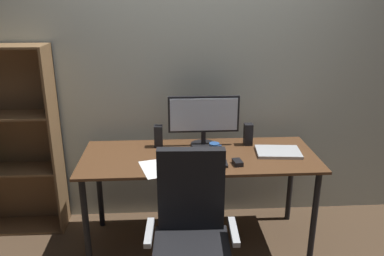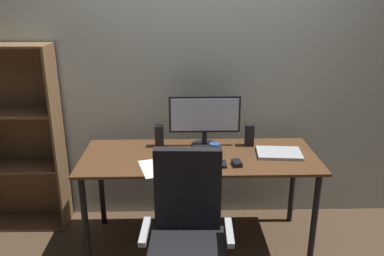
{
  "view_description": "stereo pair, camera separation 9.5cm",
  "coord_description": "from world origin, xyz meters",
  "px_view_note": "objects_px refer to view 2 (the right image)",
  "views": [
    {
      "loc": [
        -0.21,
        -2.6,
        1.85
      ],
      "look_at": [
        -0.05,
        -0.0,
        0.95
      ],
      "focal_mm": 36.22,
      "sensor_mm": 36.0,
      "label": 1
    },
    {
      "loc": [
        -0.12,
        -2.61,
        1.85
      ],
      "look_at": [
        -0.05,
        -0.0,
        0.95
      ],
      "focal_mm": 36.22,
      "sensor_mm": 36.0,
      "label": 2
    }
  ],
  "objects_px": {
    "monitor": "(205,118)",
    "coffee_mug": "(214,150)",
    "desk": "(199,166)",
    "laptop": "(279,153)",
    "office_chair": "(187,244)",
    "bookshelf": "(12,140)",
    "keyboard": "(205,164)",
    "mouse": "(237,163)",
    "speaker_right": "(249,135)",
    "speaker_left": "(159,136)"
  },
  "relations": [
    {
      "from": "coffee_mug",
      "to": "speaker_right",
      "type": "distance_m",
      "value": 0.35
    },
    {
      "from": "monitor",
      "to": "coffee_mug",
      "type": "relative_size",
      "value": 5.71
    },
    {
      "from": "office_chair",
      "to": "bookshelf",
      "type": "xyz_separation_m",
      "value": [
        -1.39,
        1.01,
        0.28
      ]
    },
    {
      "from": "coffee_mug",
      "to": "speaker_right",
      "type": "bearing_deg",
      "value": 34.54
    },
    {
      "from": "monitor",
      "to": "office_chair",
      "type": "bearing_deg",
      "value": -99.57
    },
    {
      "from": "coffee_mug",
      "to": "desk",
      "type": "bearing_deg",
      "value": 175.57
    },
    {
      "from": "monitor",
      "to": "speaker_right",
      "type": "relative_size",
      "value": 3.19
    },
    {
      "from": "mouse",
      "to": "monitor",
      "type": "bearing_deg",
      "value": 110.34
    },
    {
      "from": "monitor",
      "to": "bookshelf",
      "type": "relative_size",
      "value": 0.36
    },
    {
      "from": "keyboard",
      "to": "speaker_right",
      "type": "distance_m",
      "value": 0.52
    },
    {
      "from": "speaker_right",
      "to": "office_chair",
      "type": "height_order",
      "value": "office_chair"
    },
    {
      "from": "speaker_right",
      "to": "bookshelf",
      "type": "bearing_deg",
      "value": 175.49
    },
    {
      "from": "laptop",
      "to": "desk",
      "type": "bearing_deg",
      "value": -174.26
    },
    {
      "from": "bookshelf",
      "to": "keyboard",
      "type": "bearing_deg",
      "value": -18.61
    },
    {
      "from": "desk",
      "to": "bookshelf",
      "type": "distance_m",
      "value": 1.53
    },
    {
      "from": "speaker_left",
      "to": "office_chair",
      "type": "height_order",
      "value": "office_chair"
    },
    {
      "from": "desk",
      "to": "laptop",
      "type": "distance_m",
      "value": 0.59
    },
    {
      "from": "mouse",
      "to": "coffee_mug",
      "type": "height_order",
      "value": "coffee_mug"
    },
    {
      "from": "desk",
      "to": "mouse",
      "type": "relative_size",
      "value": 17.85
    },
    {
      "from": "mouse",
      "to": "bookshelf",
      "type": "distance_m",
      "value": 1.82
    },
    {
      "from": "mouse",
      "to": "coffee_mug",
      "type": "bearing_deg",
      "value": 121.59
    },
    {
      "from": "monitor",
      "to": "speaker_left",
      "type": "height_order",
      "value": "monitor"
    },
    {
      "from": "speaker_right",
      "to": "mouse",
      "type": "bearing_deg",
      "value": -111.41
    },
    {
      "from": "desk",
      "to": "laptop",
      "type": "xyz_separation_m",
      "value": [
        0.59,
        0.0,
        0.09
      ]
    },
    {
      "from": "mouse",
      "to": "laptop",
      "type": "relative_size",
      "value": 0.3
    },
    {
      "from": "coffee_mug",
      "to": "speaker_left",
      "type": "bearing_deg",
      "value": 154.24
    },
    {
      "from": "office_chair",
      "to": "laptop",
      "type": "bearing_deg",
      "value": 47.0
    },
    {
      "from": "desk",
      "to": "speaker_right",
      "type": "distance_m",
      "value": 0.47
    },
    {
      "from": "desk",
      "to": "coffee_mug",
      "type": "distance_m",
      "value": 0.17
    },
    {
      "from": "mouse",
      "to": "laptop",
      "type": "distance_m",
      "value": 0.38
    },
    {
      "from": "laptop",
      "to": "office_chair",
      "type": "xyz_separation_m",
      "value": [
        -0.68,
        -0.67,
        -0.29
      ]
    },
    {
      "from": "desk",
      "to": "mouse",
      "type": "xyz_separation_m",
      "value": [
        0.25,
        -0.18,
        0.1
      ]
    },
    {
      "from": "monitor",
      "to": "speaker_right",
      "type": "distance_m",
      "value": 0.38
    },
    {
      "from": "laptop",
      "to": "keyboard",
      "type": "bearing_deg",
      "value": -156.56
    },
    {
      "from": "mouse",
      "to": "office_chair",
      "type": "height_order",
      "value": "office_chair"
    },
    {
      "from": "desk",
      "to": "office_chair",
      "type": "height_order",
      "value": "office_chair"
    },
    {
      "from": "laptop",
      "to": "office_chair",
      "type": "height_order",
      "value": "office_chair"
    },
    {
      "from": "desk",
      "to": "laptop",
      "type": "relative_size",
      "value": 5.35
    },
    {
      "from": "keyboard",
      "to": "mouse",
      "type": "height_order",
      "value": "mouse"
    },
    {
      "from": "desk",
      "to": "coffee_mug",
      "type": "xyz_separation_m",
      "value": [
        0.11,
        -0.01,
        0.13
      ]
    },
    {
      "from": "keyboard",
      "to": "office_chair",
      "type": "xyz_separation_m",
      "value": [
        -0.13,
        -0.49,
        -0.29
      ]
    },
    {
      "from": "bookshelf",
      "to": "monitor",
      "type": "bearing_deg",
      "value": -5.24
    },
    {
      "from": "keyboard",
      "to": "speaker_left",
      "type": "distance_m",
      "value": 0.5
    },
    {
      "from": "mouse",
      "to": "office_chair",
      "type": "xyz_separation_m",
      "value": [
        -0.35,
        -0.49,
        -0.3
      ]
    },
    {
      "from": "speaker_left",
      "to": "speaker_right",
      "type": "xyz_separation_m",
      "value": [
        0.7,
        0.0,
        0.0
      ]
    },
    {
      "from": "mouse",
      "to": "office_chair",
      "type": "distance_m",
      "value": 0.67
    },
    {
      "from": "speaker_right",
      "to": "speaker_left",
      "type": "bearing_deg",
      "value": 180.0
    },
    {
      "from": "mouse",
      "to": "speaker_left",
      "type": "height_order",
      "value": "speaker_left"
    },
    {
      "from": "monitor",
      "to": "coffee_mug",
      "type": "distance_m",
      "value": 0.28
    },
    {
      "from": "coffee_mug",
      "to": "monitor",
      "type": "bearing_deg",
      "value": 106.59
    }
  ]
}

